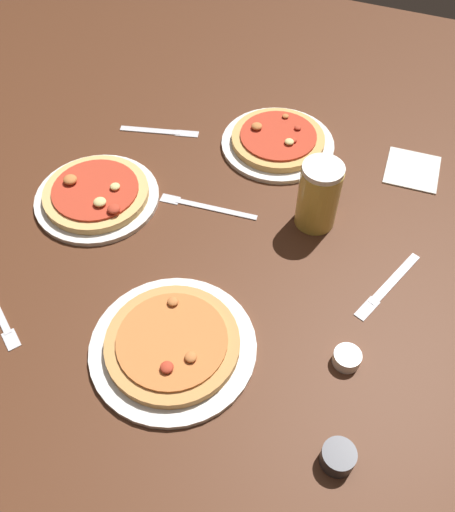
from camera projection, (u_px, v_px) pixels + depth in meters
ground_plane at (228, 266)px, 1.18m from camera, size 2.40×2.40×0.03m
pizza_plate_near at (173, 345)px, 1.03m from camera, size 0.31×0.31×0.05m
pizza_plate_far at (96, 195)px, 1.27m from camera, size 0.29×0.29×0.05m
pizza_plate_side at (278, 141)px, 1.39m from camera, size 0.28×0.28×0.05m
beer_mug_dark at (320, 194)px, 1.19m from camera, size 0.09×0.15×0.16m
ramekin_sauce at (347, 358)px, 1.02m from camera, size 0.05×0.05×0.03m
ramekin_butter at (338, 457)px, 0.90m from camera, size 0.06×0.06×0.04m
napkin_folded at (413, 169)px, 1.35m from camera, size 0.13×0.14×0.01m
fork_left at (206, 206)px, 1.27m from camera, size 0.23×0.04×0.01m
knife_right at (160, 131)px, 1.44m from camera, size 0.20×0.07×0.01m
knife_spare at (388, 285)px, 1.13m from camera, size 0.10×0.21×0.01m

